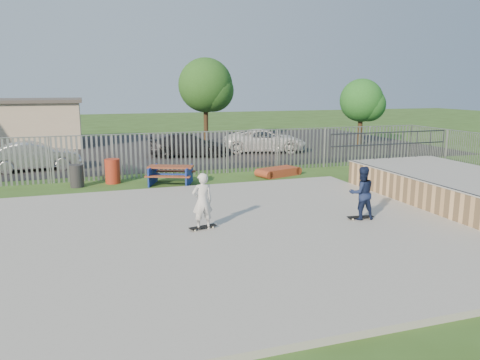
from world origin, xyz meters
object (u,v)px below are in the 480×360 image
object	(u,v)px
trash_bin_red	(113,171)
skater_white	(202,201)
trash_bin_grey	(77,176)
car_dark	(188,145)
funbox	(278,172)
skater_navy	(362,193)
car_silver	(35,156)
car_white	(265,141)
tree_mid	(205,85)
picnic_table	(171,175)
tree_right	(361,101)

from	to	relation	value
trash_bin_red	skater_white	distance (m)	8.25
trash_bin_grey	car_dark	world-z (taller)	car_dark
trash_bin_grey	trash_bin_red	bearing A→B (deg)	12.80
funbox	skater_navy	size ratio (longest dim) A/B	1.25
trash_bin_grey	car_silver	xyz separation A→B (m)	(-1.98, 4.62, 0.25)
car_white	skater_white	distance (m)	16.71
trash_bin_red	car_dark	size ratio (longest dim) A/B	0.23
trash_bin_red	tree_mid	size ratio (longest dim) A/B	0.17
picnic_table	funbox	size ratio (longest dim) A/B	1.16
skater_white	picnic_table	bearing A→B (deg)	-96.20
picnic_table	tree_mid	distance (m)	16.00
car_silver	skater_white	size ratio (longest dim) A/B	2.64
trash_bin_grey	car_white	bearing A→B (deg)	32.91
car_dark	skater_navy	xyz separation A→B (m)	(2.05, -15.02, 0.26)
funbox	car_dark	xyz separation A→B (m)	(-2.70, 7.15, 0.51)
car_dark	skater_white	xyz separation A→B (m)	(-2.70, -14.51, 0.26)
skater_navy	car_white	bearing A→B (deg)	-94.54
trash_bin_red	trash_bin_grey	world-z (taller)	trash_bin_red
skater_navy	skater_white	size ratio (longest dim) A/B	1.00
tree_right	skater_white	world-z (taller)	tree_right
picnic_table	trash_bin_grey	bearing A→B (deg)	-168.03
car_white	tree_right	xyz separation A→B (m)	(7.67, 1.41, 2.35)
picnic_table	car_dark	xyz separation A→B (m)	(2.36, 7.52, 0.29)
trash_bin_red	car_silver	xyz separation A→B (m)	(-3.42, 4.30, 0.19)
funbox	tree_mid	bearing A→B (deg)	70.39
trash_bin_grey	picnic_table	bearing A→B (deg)	-10.42
funbox	car_white	size ratio (longest dim) A/B	0.39
funbox	skater_navy	xyz separation A→B (m)	(-0.65, -7.87, 0.77)
car_silver	skater_navy	distance (m)	16.33
picnic_table	tree_right	world-z (taller)	tree_right
skater_navy	car_silver	bearing A→B (deg)	-45.42
car_dark	trash_bin_grey	bearing A→B (deg)	150.37
picnic_table	trash_bin_red	distance (m)	2.53
funbox	skater_white	size ratio (longest dim) A/B	1.25
funbox	car_white	bearing A→B (deg)	54.28
picnic_table	car_silver	bearing A→B (deg)	159.55
tree_right	car_silver	bearing A→B (deg)	-169.21
car_white	tree_mid	xyz separation A→B (m)	(-2.08, 6.79, 3.38)
car_white	skater_white	world-z (taller)	skater_white
picnic_table	car_dark	size ratio (longest dim) A/B	0.50
car_dark	funbox	bearing A→B (deg)	-147.11
trash_bin_red	car_dark	bearing A→B (deg)	54.36
car_white	tree_mid	bearing A→B (deg)	32.54
funbox	tree_mid	size ratio (longest dim) A/B	0.33
trash_bin_grey	car_dark	bearing A→B (deg)	48.21
picnic_table	funbox	world-z (taller)	picnic_table
tree_mid	skater_navy	distance (m)	22.38
trash_bin_red	tree_right	bearing A→B (deg)	25.48
trash_bin_red	trash_bin_grey	bearing A→B (deg)	-167.20
picnic_table	skater_white	xyz separation A→B (m)	(-0.34, -6.99, 0.55)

